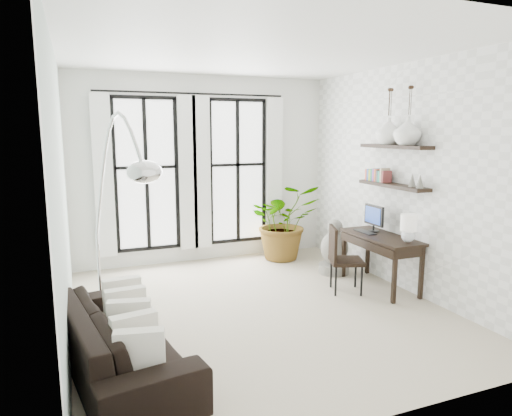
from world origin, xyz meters
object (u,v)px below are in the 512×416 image
plant (284,221)px  desk_chair (341,255)px  sofa (120,340)px  desk (383,240)px  buddha (334,251)px  arc_lamp (116,167)px

plant → desk_chair: size_ratio=1.43×
sofa → desk: (3.75, 1.02, 0.40)m
desk → desk_chair: 0.66m
desk_chair → buddha: 0.89m
plant → desk_chair: 1.86m
sofa → desk: 3.90m
sofa → arc_lamp: size_ratio=0.91×
plant → desk: 2.07m
arc_lamp → buddha: bearing=20.3°
sofa → desk_chair: 3.32m
sofa → plant: 4.33m
plant → arc_lamp: size_ratio=0.55×
desk_chair → arc_lamp: 3.34m
sofa → desk_chair: desk_chair is taller
desk_chair → arc_lamp: (-3.02, -0.47, 1.36)m
plant → arc_lamp: 3.99m
arc_lamp → sofa: bearing=-98.8°
plant → desk: (0.64, -1.97, 0.05)m
desk → arc_lamp: arc_lamp is taller
desk → arc_lamp: (-3.64, -0.36, 1.17)m
desk → buddha: size_ratio=1.50×
arc_lamp → desk_chair: bearing=8.8°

